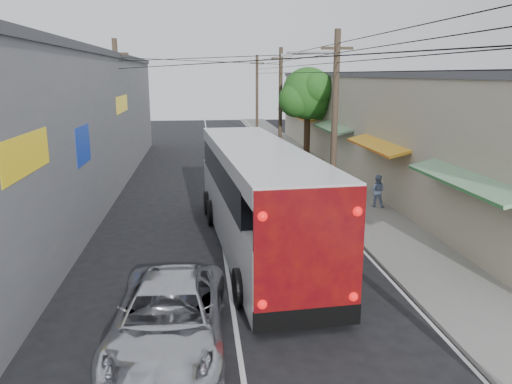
# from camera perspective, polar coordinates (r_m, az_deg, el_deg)

# --- Properties ---
(sidewalk) EXTENTS (3.00, 80.00, 0.12)m
(sidewalk) POSITION_cam_1_polar(r_m,az_deg,el_deg) (30.19, 7.59, 1.64)
(sidewalk) COLOR slate
(sidewalk) RESTS_ON ground
(building_right) EXTENTS (7.09, 40.00, 6.25)m
(building_right) POSITION_cam_1_polar(r_m,az_deg,el_deg) (32.98, 14.57, 7.75)
(building_right) COLOR #B1A38C
(building_right) RESTS_ON ground
(building_left) EXTENTS (7.20, 36.00, 7.25)m
(building_left) POSITION_cam_1_polar(r_m,az_deg,el_deg) (27.87, -22.74, 7.23)
(building_left) COLOR gray
(building_left) RESTS_ON ground
(utility_poles) EXTENTS (11.80, 45.28, 8.00)m
(utility_poles) POSITION_cam_1_polar(r_m,az_deg,el_deg) (29.32, 1.19, 9.44)
(utility_poles) COLOR #473828
(utility_poles) RESTS_ON ground
(street_tree) EXTENTS (4.40, 4.00, 6.60)m
(street_tree) POSITION_cam_1_polar(r_m,az_deg,el_deg) (35.55, 6.05, 10.93)
(street_tree) COLOR #3F2B19
(street_tree) RESTS_ON ground
(coach_bus) EXTENTS (3.71, 12.98, 3.69)m
(coach_bus) POSITION_cam_1_polar(r_m,az_deg,el_deg) (17.67, 0.08, -0.44)
(coach_bus) COLOR silver
(coach_bus) RESTS_ON ground
(jeepney) EXTENTS (2.76, 5.54, 1.51)m
(jeepney) POSITION_cam_1_polar(r_m,az_deg,el_deg) (11.76, -9.95, -14.05)
(jeepney) COLOR silver
(jeepney) RESTS_ON ground
(parked_suv) EXTENTS (2.61, 6.17, 1.78)m
(parked_suv) POSITION_cam_1_polar(r_m,az_deg,el_deg) (22.92, 7.18, 0.04)
(parked_suv) COLOR gray
(parked_suv) RESTS_ON ground
(parked_car_mid) EXTENTS (2.07, 4.18, 1.37)m
(parked_car_mid) POSITION_cam_1_polar(r_m,az_deg,el_deg) (35.50, 2.31, 4.52)
(parked_car_mid) COLOR #242529
(parked_car_mid) RESTS_ON ground
(parked_car_far) EXTENTS (2.07, 4.78, 1.53)m
(parked_car_far) POSITION_cam_1_polar(r_m,az_deg,el_deg) (39.97, 0.15, 5.63)
(parked_car_far) COLOR black
(parked_car_far) RESTS_ON ground
(pedestrian_near) EXTENTS (0.74, 0.54, 1.87)m
(pedestrian_near) POSITION_cam_1_polar(r_m,az_deg,el_deg) (20.99, 10.82, -0.87)
(pedestrian_near) COLOR pink
(pedestrian_near) RESTS_ON sidewalk
(pedestrian_far) EXTENTS (0.90, 0.83, 1.50)m
(pedestrian_far) POSITION_cam_1_polar(r_m,az_deg,el_deg) (23.66, 13.67, 0.12)
(pedestrian_far) COLOR #8A9FC9
(pedestrian_far) RESTS_ON sidewalk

